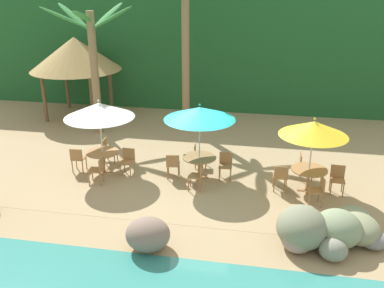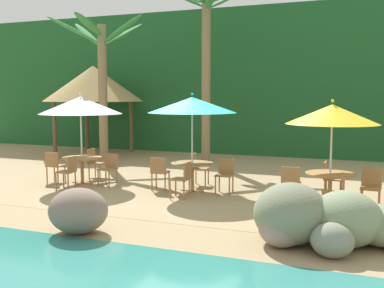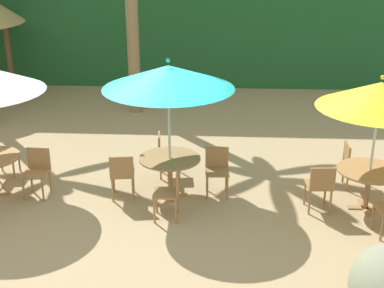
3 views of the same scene
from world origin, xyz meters
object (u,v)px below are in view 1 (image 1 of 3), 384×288
at_px(dining_table_teal, 199,160).
at_px(chair_teal_left, 173,164).
at_px(chair_white_left, 78,158).
at_px(chair_white_inland, 108,148).
at_px(dining_table_white, 103,155).
at_px(chair_white_seaward, 128,159).
at_px(palm_tree_nearest, 92,49).
at_px(dining_table_yellow, 309,173).
at_px(chair_yellow_right, 318,189).
at_px(chair_teal_seaward, 226,164).
at_px(umbrella_yellow, 314,129).
at_px(chair_yellow_seaward, 337,177).
at_px(chair_teal_inland, 198,153).
at_px(umbrella_teal, 200,113).
at_px(palapa_hut, 75,54).
at_px(umbrella_white, 99,110).
at_px(chair_yellow_left, 280,176).
at_px(chair_teal_right, 198,175).
at_px(chair_white_right, 98,169).
at_px(palm_tree_second, 185,26).
at_px(chair_yellow_inland, 304,164).

distance_m(dining_table_teal, chair_teal_left, 0.86).
bearing_deg(chair_white_left, chair_white_inland, 54.87).
height_order(dining_table_white, chair_white_seaward, chair_white_seaward).
xyz_separation_m(chair_teal_left, palm_tree_nearest, (-4.10, 3.77, 3.00)).
height_order(dining_table_teal, dining_table_yellow, same).
bearing_deg(chair_yellow_right, chair_teal_seaward, 155.32).
distance_m(umbrella_yellow, chair_yellow_seaward, 1.75).
xyz_separation_m(chair_white_left, dining_table_yellow, (7.52, -0.03, 0.10)).
bearing_deg(chair_teal_inland, chair_yellow_right, -27.47).
relative_size(dining_table_white, umbrella_teal, 0.44).
bearing_deg(chair_teal_inland, palapa_hut, 143.47).
bearing_deg(umbrella_teal, chair_teal_left, -165.93).
distance_m(umbrella_white, chair_teal_seaward, 4.43).
bearing_deg(chair_teal_seaward, dining_table_yellow, -10.08).
bearing_deg(chair_teal_inland, chair_yellow_left, -25.45).
relative_size(chair_teal_inland, chair_yellow_left, 1.00).
bearing_deg(chair_yellow_left, chair_white_inland, 168.93).
xyz_separation_m(chair_teal_left, palapa_hut, (-5.86, 5.86, 2.40)).
xyz_separation_m(chair_teal_left, chair_yellow_right, (4.48, -0.95, 0.00)).
bearing_deg(umbrella_white, chair_teal_inland, 17.89).
relative_size(chair_yellow_left, palapa_hut, 0.21).
xyz_separation_m(chair_teal_right, chair_yellow_left, (2.49, 0.37, 0.00)).
bearing_deg(palm_tree_nearest, chair_white_right, -67.85).
bearing_deg(umbrella_white, chair_yellow_right, -8.25).
xyz_separation_m(dining_table_teal, dining_table_yellow, (3.43, -0.33, 0.00)).
relative_size(umbrella_teal, dining_table_teal, 2.30).
bearing_deg(chair_yellow_left, chair_teal_left, 175.40).
bearing_deg(palapa_hut, chair_teal_inland, -36.53).
xyz_separation_m(chair_white_seaward, dining_table_yellow, (5.82, -0.21, 0.10)).
relative_size(dining_table_white, chair_yellow_seaward, 1.26).
xyz_separation_m(chair_teal_seaward, palm_tree_second, (-2.27, 4.81, 3.81)).
bearing_deg(chair_teal_inland, umbrella_teal, -77.91).
relative_size(chair_yellow_inland, palm_tree_second, 0.14).
distance_m(chair_yellow_left, palapa_hut, 11.38).
relative_size(umbrella_teal, chair_teal_right, 2.90).
height_order(palm_tree_nearest, palapa_hut, palm_tree_nearest).
height_order(umbrella_teal, dining_table_yellow, umbrella_teal).
bearing_deg(chair_white_right, palapa_hut, 118.48).
distance_m(umbrella_teal, chair_teal_right, 1.90).
bearing_deg(dining_table_white, chair_teal_inland, 17.89).
bearing_deg(chair_teal_seaward, palapa_hut, 143.75).
bearing_deg(chair_teal_inland, umbrella_yellow, -17.83).
bearing_deg(chair_teal_seaward, dining_table_teal, -170.96).
height_order(chair_white_seaward, chair_white_left, same).
xyz_separation_m(chair_white_seaward, umbrella_teal, (2.39, 0.11, 1.70)).
bearing_deg(chair_teal_right, umbrella_yellow, 8.92).
distance_m(chair_white_left, dining_table_yellow, 7.52).
xyz_separation_m(chair_teal_seaward, chair_yellow_inland, (2.50, 0.39, 0.00)).
bearing_deg(dining_table_yellow, chair_yellow_right, -75.46).
bearing_deg(dining_table_yellow, chair_white_inland, 171.55).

